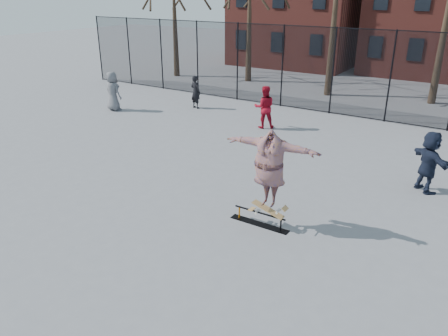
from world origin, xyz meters
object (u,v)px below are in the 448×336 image
Objects in this scene: bystander_black at (196,92)px; bystander_navy at (429,162)px; bystander_grey at (113,91)px; skateboard at (268,212)px; bystander_red at (264,107)px; skate_rail at (259,219)px; skater at (269,174)px.

bystander_navy is at bearing 170.99° from bystander_black.
skateboard is at bearing 160.06° from bystander_grey.
bystander_black is 0.90× the size of bystander_red.
bystander_grey is 1.04× the size of bystander_red.
skater reaches higher than skate_rail.
skateboard is at bearing 145.79° from bystander_black.
bystander_grey reaches higher than skateboard.
bystander_red is at bearing 118.59° from skateboard.
bystander_navy reaches higher than skateboard.
bystander_grey is (-11.69, 6.09, -0.49)m from skater.
skate_rail is at bearing 159.59° from bystander_grey.
skateboard is (0.23, 0.00, 0.27)m from skate_rail.
bystander_black is (-8.55, 8.62, -0.63)m from skater.
skater is 8.56m from bystander_red.
bystander_grey is (-11.69, 6.09, 0.53)m from skateboard.
skater reaches higher than bystander_navy.
skate_rail is 0.87× the size of bystander_navy.
skateboard is 5.34m from bystander_navy.
bystander_black is 4.60m from bystander_red.
skate_rail is 12.00m from bystander_black.
bystander_red reaches higher than skate_rail.
bystander_black reaches higher than skateboard.
bystander_navy is at bearing 52.35° from skater.
skateboard is 0.39× the size of skater.
skateboard is 0.49× the size of bystander_grey.
skate_rail is at bearing 175.81° from skater.
bystander_red is 0.98× the size of bystander_navy.
bystander_red is at bearing 19.83° from bystander_navy.
bystander_navy is (3.16, 4.43, 0.78)m from skate_rail.
skateboard is at bearing 175.81° from skater.
skate_rail is at bearing 145.02° from bystander_black.
skater is at bearing 99.96° from bystander_navy.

